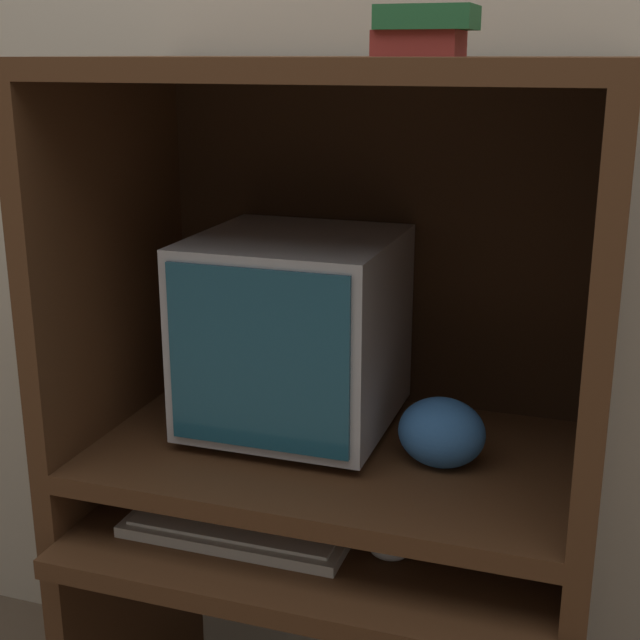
% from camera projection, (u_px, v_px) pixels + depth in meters
% --- Properties ---
extents(wall_back, '(6.00, 0.06, 2.60)m').
position_uv_depth(wall_back, '(387.00, 128.00, 1.80)').
color(wall_back, beige).
rests_on(wall_back, ground_plane).
extents(desk_base, '(0.95, 0.62, 0.62)m').
position_uv_depth(desk_base, '(327.00, 624.00, 1.72)').
color(desk_base, '#4C2D19').
rests_on(desk_base, ground_plane).
extents(desk_monitor_shelf, '(0.95, 0.55, 0.13)m').
position_uv_depth(desk_monitor_shelf, '(335.00, 460.00, 1.66)').
color(desk_monitor_shelf, '#4C2D19').
rests_on(desk_monitor_shelf, desk_base).
extents(hutch_upper, '(0.95, 0.55, 0.70)m').
position_uv_depth(hutch_upper, '(342.00, 202.00, 1.56)').
color(hutch_upper, '#4C2D19').
rests_on(hutch_upper, desk_monitor_shelf).
extents(crt_monitor, '(0.37, 0.38, 0.38)m').
position_uv_depth(crt_monitor, '(295.00, 331.00, 1.68)').
color(crt_monitor, '#B2B2B7').
rests_on(crt_monitor, desk_monitor_shelf).
extents(keyboard, '(0.41, 0.15, 0.03)m').
position_uv_depth(keyboard, '(237.00, 530.00, 1.59)').
color(keyboard, beige).
rests_on(keyboard, desk_base).
extents(mouse, '(0.07, 0.05, 0.03)m').
position_uv_depth(mouse, '(389.00, 551.00, 1.52)').
color(mouse, '#B7B7B7').
rests_on(mouse, desk_base).
extents(snack_bag, '(0.15, 0.12, 0.13)m').
position_uv_depth(snack_bag, '(442.00, 433.00, 1.56)').
color(snack_bag, '#336BB7').
rests_on(snack_bag, desk_monitor_shelf).
extents(book_stack, '(0.15, 0.12, 0.08)m').
position_uv_depth(book_stack, '(424.00, 30.00, 1.39)').
color(book_stack, maroon).
rests_on(book_stack, hutch_upper).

